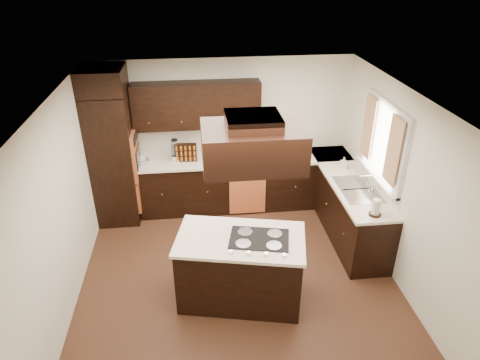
# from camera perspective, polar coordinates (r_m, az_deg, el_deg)

# --- Properties ---
(floor) EXTENTS (4.20, 4.20, 0.02)m
(floor) POSITION_cam_1_polar(r_m,az_deg,el_deg) (6.06, -0.29, -12.47)
(floor) COLOR brown
(floor) RESTS_ON ground
(ceiling) EXTENTS (4.20, 4.20, 0.02)m
(ceiling) POSITION_cam_1_polar(r_m,az_deg,el_deg) (4.81, -0.37, 10.91)
(ceiling) COLOR silver
(ceiling) RESTS_ON ground
(wall_back) EXTENTS (4.20, 0.02, 2.50)m
(wall_back) POSITION_cam_1_polar(r_m,az_deg,el_deg) (7.22, -2.18, 6.30)
(wall_back) COLOR silver
(wall_back) RESTS_ON ground
(wall_front) EXTENTS (4.20, 0.02, 2.50)m
(wall_front) POSITION_cam_1_polar(r_m,az_deg,el_deg) (3.68, 3.49, -18.86)
(wall_front) COLOR silver
(wall_front) RESTS_ON ground
(wall_left) EXTENTS (0.02, 4.20, 2.50)m
(wall_left) POSITION_cam_1_polar(r_m,az_deg,el_deg) (5.54, -22.60, -3.24)
(wall_left) COLOR silver
(wall_left) RESTS_ON ground
(wall_right) EXTENTS (0.02, 4.20, 2.50)m
(wall_right) POSITION_cam_1_polar(r_m,az_deg,el_deg) (5.91, 20.46, -0.82)
(wall_right) COLOR silver
(wall_right) RESTS_ON ground
(oven_column) EXTENTS (0.65, 0.75, 2.12)m
(oven_column) POSITION_cam_1_polar(r_m,az_deg,el_deg) (7.02, -16.48, 2.76)
(oven_column) COLOR black
(oven_column) RESTS_ON floor
(wall_oven_face) EXTENTS (0.05, 0.62, 0.78)m
(wall_oven_face) POSITION_cam_1_polar(r_m,az_deg,el_deg) (6.94, -13.70, 3.38)
(wall_oven_face) COLOR #D66A3A
(wall_oven_face) RESTS_ON oven_column
(base_cabinets_back) EXTENTS (2.93, 0.60, 0.88)m
(base_cabinets_back) POSITION_cam_1_polar(r_m,az_deg,el_deg) (7.29, -1.59, -0.52)
(base_cabinets_back) COLOR black
(base_cabinets_back) RESTS_ON floor
(base_cabinets_right) EXTENTS (0.60, 2.40, 0.88)m
(base_cabinets_right) POSITION_cam_1_polar(r_m,az_deg,el_deg) (6.89, 13.92, -3.27)
(base_cabinets_right) COLOR black
(base_cabinets_right) RESTS_ON floor
(countertop_back) EXTENTS (2.93, 0.63, 0.04)m
(countertop_back) POSITION_cam_1_polar(r_m,az_deg,el_deg) (7.07, -1.63, 2.70)
(countertop_back) COLOR white
(countertop_back) RESTS_ON base_cabinets_back
(countertop_right) EXTENTS (0.63, 2.40, 0.04)m
(countertop_right) POSITION_cam_1_polar(r_m,az_deg,el_deg) (6.66, 14.25, 0.10)
(countertop_right) COLOR white
(countertop_right) RESTS_ON base_cabinets_right
(upper_cabinets) EXTENTS (2.00, 0.34, 0.72)m
(upper_cabinets) POSITION_cam_1_polar(r_m,az_deg,el_deg) (6.84, -5.79, 9.91)
(upper_cabinets) COLOR black
(upper_cabinets) RESTS_ON wall_back
(dishwasher_front) EXTENTS (0.60, 0.05, 0.72)m
(dishwasher_front) POSITION_cam_1_polar(r_m,az_deg,el_deg) (7.08, 0.99, -1.84)
(dishwasher_front) COLOR #D66A3A
(dishwasher_front) RESTS_ON floor
(window_frame) EXTENTS (0.06, 1.32, 1.12)m
(window_frame) POSITION_cam_1_polar(r_m,az_deg,el_deg) (6.17, 18.62, 4.87)
(window_frame) COLOR silver
(window_frame) RESTS_ON wall_right
(window_pane) EXTENTS (0.00, 1.20, 1.00)m
(window_pane) POSITION_cam_1_polar(r_m,az_deg,el_deg) (6.18, 18.86, 4.88)
(window_pane) COLOR white
(window_pane) RESTS_ON wall_right
(curtain_left) EXTENTS (0.02, 0.34, 0.90)m
(curtain_left) POSITION_cam_1_polar(r_m,az_deg,el_deg) (5.78, 19.77, 3.65)
(curtain_left) COLOR beige
(curtain_left) RESTS_ON wall_right
(curtain_right) EXTENTS (0.02, 0.34, 0.90)m
(curtain_right) POSITION_cam_1_polar(r_m,az_deg,el_deg) (6.48, 16.75, 6.75)
(curtain_right) COLOR beige
(curtain_right) RESTS_ON wall_right
(sink_rim) EXTENTS (0.52, 0.84, 0.01)m
(sink_rim) POSITION_cam_1_polar(r_m,az_deg,el_deg) (6.37, 15.43, -1.17)
(sink_rim) COLOR silver
(sink_rim) RESTS_ON countertop_right
(island) EXTENTS (1.62, 1.11, 0.88)m
(island) POSITION_cam_1_polar(r_m,az_deg,el_deg) (5.44, 0.06, -11.83)
(island) COLOR black
(island) RESTS_ON floor
(island_top) EXTENTS (1.69, 1.18, 0.04)m
(island_top) POSITION_cam_1_polar(r_m,az_deg,el_deg) (5.16, 0.07, -7.91)
(island_top) COLOR white
(island_top) RESTS_ON island
(cooktop) EXTENTS (0.78, 0.61, 0.01)m
(cooktop) POSITION_cam_1_polar(r_m,az_deg,el_deg) (5.13, 2.58, -7.82)
(cooktop) COLOR black
(cooktop) RESTS_ON island_top
(range_hood) EXTENTS (1.05, 0.72, 0.42)m
(range_hood) POSITION_cam_1_polar(r_m,az_deg,el_deg) (4.44, 1.71, 4.52)
(range_hood) COLOR black
(range_hood) RESTS_ON ceiling
(hood_duct) EXTENTS (0.55, 0.50, 0.13)m
(hood_duct) POSITION_cam_1_polar(r_m,az_deg,el_deg) (4.33, 1.76, 7.85)
(hood_duct) COLOR black
(hood_duct) RESTS_ON ceiling
(blender_base) EXTENTS (0.15, 0.15, 0.10)m
(blender_base) POSITION_cam_1_polar(r_m,az_deg,el_deg) (7.03, -8.58, 2.88)
(blender_base) COLOR silver
(blender_base) RESTS_ON countertop_back
(blender_pitcher) EXTENTS (0.13, 0.13, 0.26)m
(blender_pitcher) POSITION_cam_1_polar(r_m,az_deg,el_deg) (6.96, -8.68, 4.22)
(blender_pitcher) COLOR silver
(blender_pitcher) RESTS_ON blender_base
(spice_rack) EXTENTS (0.36, 0.11, 0.30)m
(spice_rack) POSITION_cam_1_polar(r_m,az_deg,el_deg) (6.98, -7.26, 3.67)
(spice_rack) COLOR black
(spice_rack) RESTS_ON countertop_back
(mixing_bowl) EXTENTS (0.33, 0.33, 0.07)m
(mixing_bowl) POSITION_cam_1_polar(r_m,az_deg,el_deg) (7.08, -13.02, 2.46)
(mixing_bowl) COLOR silver
(mixing_bowl) RESTS_ON countertop_back
(soap_bottle) EXTENTS (0.09, 0.09, 0.19)m
(soap_bottle) POSITION_cam_1_polar(r_m,az_deg,el_deg) (6.90, 13.65, 2.24)
(soap_bottle) COLOR silver
(soap_bottle) RESTS_ON countertop_right
(paper_towel) EXTENTS (0.14, 0.14, 0.23)m
(paper_towel) POSITION_cam_1_polar(r_m,az_deg,el_deg) (5.77, 17.67, -3.51)
(paper_towel) COLOR silver
(paper_towel) RESTS_ON countertop_right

